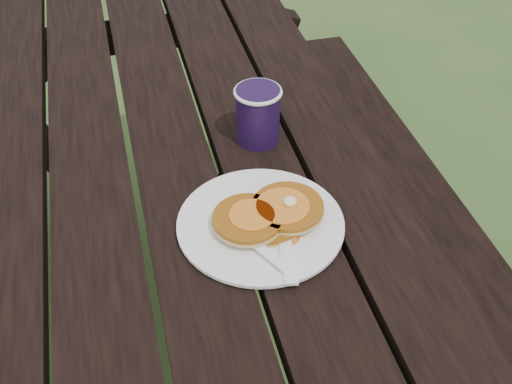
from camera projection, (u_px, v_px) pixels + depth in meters
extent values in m
plane|color=#31481F|center=(197.00, 382.00, 1.68)|extent=(60.00, 60.00, 0.00)
cube|color=black|center=(174.00, 165.00, 1.20)|extent=(0.75, 1.80, 0.04)
cube|color=black|center=(420.00, 228.00, 1.50)|extent=(0.25, 1.80, 0.04)
cylinder|color=white|center=(261.00, 225.00, 1.04)|extent=(0.32, 0.32, 0.01)
cylinder|color=#9C5711|center=(268.00, 219.00, 1.04)|extent=(0.11, 0.11, 0.01)
cylinder|color=#9C5711|center=(248.00, 219.00, 1.02)|extent=(0.11, 0.11, 0.01)
cylinder|color=#9C5711|center=(288.00, 207.00, 1.04)|extent=(0.12, 0.12, 0.01)
cylinder|color=#C0661B|center=(283.00, 206.00, 1.03)|extent=(0.09, 0.09, 0.00)
ellipsoid|color=#F4E59E|center=(290.00, 201.00, 1.03)|extent=(0.02, 0.02, 0.01)
cube|color=white|center=(285.00, 241.00, 1.00)|extent=(0.05, 0.18, 0.00)
cylinder|color=black|center=(258.00, 115.00, 1.19)|extent=(0.08, 0.08, 0.11)
torus|color=white|center=(258.00, 92.00, 1.16)|extent=(0.09, 0.09, 0.01)
cylinder|color=black|center=(258.00, 93.00, 1.16)|extent=(0.07, 0.07, 0.01)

